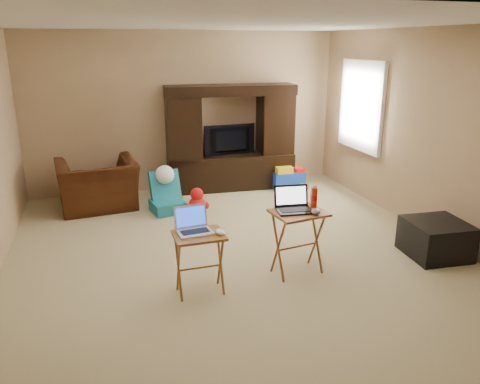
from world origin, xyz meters
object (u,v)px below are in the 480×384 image
object	(u,v)px
plush_toy	(197,201)
water_bottle	(314,198)
entertainment_center	(231,138)
tray_table_left	(200,264)
television	(231,141)
ottoman	(436,239)
laptop_left	(195,221)
push_toy	(288,177)
laptop_right	(295,200)
mouse_right	(316,212)
recliner	(98,185)
mouse_left	(220,232)
child_rocker	(167,193)
tray_table_right	(298,243)

from	to	relation	value
plush_toy	water_bottle	world-z (taller)	water_bottle
entertainment_center	tray_table_left	xyz separation A→B (m)	(-1.24, -3.21, -0.54)
television	plush_toy	bearing A→B (deg)	48.58
ottoman	laptop_left	bearing A→B (deg)	179.97
ottoman	push_toy	bearing A→B (deg)	101.84
push_toy	laptop_left	size ratio (longest dim) A/B	1.67
laptop_right	mouse_right	distance (m)	0.24
tray_table_left	laptop_right	bearing A→B (deg)	6.45
push_toy	mouse_right	size ratio (longest dim) A/B	3.85
recliner	tray_table_left	world-z (taller)	recliner
push_toy	water_bottle	world-z (taller)	water_bottle
mouse_right	entertainment_center	bearing A→B (deg)	89.15
television	tray_table_left	size ratio (longest dim) A/B	1.40
push_toy	mouse_left	bearing A→B (deg)	-122.18
push_toy	mouse_right	bearing A→B (deg)	-106.86
laptop_left	ottoman	bearing A→B (deg)	-5.32
water_bottle	entertainment_center	bearing A→B (deg)	90.42
water_bottle	laptop_right	bearing A→B (deg)	-165.96
tray_table_left	water_bottle	bearing A→B (deg)	7.81
laptop_left	laptop_right	bearing A→B (deg)	-0.10
child_rocker	tray_table_right	distance (m)	2.46
television	recliner	size ratio (longest dim) A/B	0.78
ottoman	mouse_left	world-z (taller)	mouse_left
laptop_left	laptop_right	xyz separation A→B (m)	(1.05, 0.10, 0.07)
tray_table_left	mouse_left	size ratio (longest dim) A/B	4.92
recliner	tray_table_left	xyz separation A→B (m)	(0.88, -2.81, -0.05)
entertainment_center	recliner	size ratio (longest dim) A/B	1.89
push_toy	mouse_left	distance (m)	3.57
plush_toy	tray_table_left	bearing A→B (deg)	-101.46
mouse_left	push_toy	bearing A→B (deg)	56.75
entertainment_center	mouse_right	world-z (taller)	entertainment_center
recliner	mouse_right	xyz separation A→B (m)	(2.07, -2.82, 0.36)
laptop_left	recliner	bearing A→B (deg)	101.73
laptop_right	water_bottle	size ratio (longest dim) A/B	1.70
ottoman	laptop_left	xyz separation A→B (m)	(-2.76, 0.00, 0.53)
recliner	water_bottle	xyz separation A→B (m)	(2.14, -2.62, 0.43)
laptop_right	mouse_left	bearing A→B (deg)	-159.69
recliner	plush_toy	bearing A→B (deg)	148.17
entertainment_center	ottoman	distance (m)	3.58
television	tray_table_right	distance (m)	3.11
television	recliner	bearing A→B (deg)	6.60
tray_table_left	plush_toy	bearing A→B (deg)	77.99
child_rocker	mouse_right	distance (m)	2.66
laptop_right	mouse_right	bearing A→B (deg)	-32.40
tray_table_left	tray_table_right	xyz separation A→B (m)	(1.06, 0.11, 0.04)
television	mouse_left	size ratio (longest dim) A/B	6.90
laptop_right	push_toy	bearing A→B (deg)	75.20
plush_toy	push_toy	size ratio (longest dim) A/B	0.72
tray_table_left	mouse_right	xyz separation A→B (m)	(1.19, -0.01, 0.40)
entertainment_center	laptop_left	xyz separation A→B (m)	(-1.27, -3.18, -0.11)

